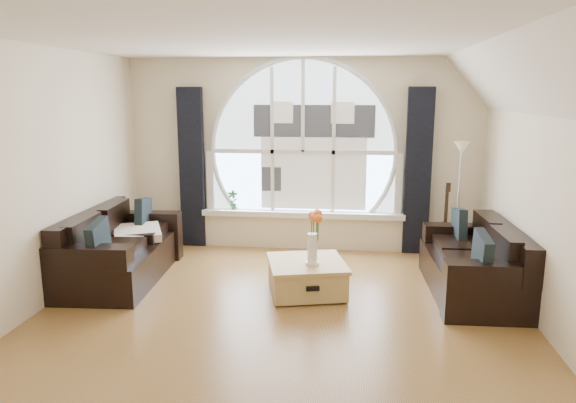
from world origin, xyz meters
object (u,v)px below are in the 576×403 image
Objects in this scene: vase_flowers at (313,230)px; guitar at (445,220)px; sofa_left at (121,247)px; sofa_right at (473,259)px; coffee_chest at (307,275)px; floor_lamp at (458,202)px; potted_plant at (233,200)px.

vase_flowers is 0.66× the size of guitar.
vase_flowers is at bearing -10.75° from sofa_left.
vase_flowers is (2.34, -0.31, 0.36)m from sofa_left.
sofa_right is 1.32m from guitar.
floor_lamp is (1.89, 1.40, 0.60)m from coffee_chest.
sofa_left is 4.34m from floor_lamp.
potted_plant reaches higher than sofa_left.
vase_flowers is at bearing -54.88° from potted_plant.
guitar reaches higher than sofa_right.
sofa_right reaches higher than coffee_chest.
sofa_left is at bearing 178.06° from sofa_right.
sofa_right is 1.27m from floor_lamp.
vase_flowers is at bearing -67.66° from coffee_chest.
floor_lamp reaches higher than potted_plant.
sofa_right is 1.86m from coffee_chest.
coffee_chest is 2.18m from potted_plant.
sofa_left is at bearing 172.50° from vase_flowers.
guitar is (-0.14, 0.10, -0.27)m from floor_lamp.
sofa_right is 2.51× the size of vase_flowers.
floor_lamp reaches higher than sofa_left.
coffee_chest is 1.19× the size of vase_flowers.
coffee_chest is 2.95× the size of potted_plant.
coffee_chest is at bearing -54.94° from potted_plant.
sofa_left is 1.88m from potted_plant.
vase_flowers is at bearing -125.99° from guitar.
floor_lamp reaches higher than sofa_right.
potted_plant is at bearing 125.12° from vase_flowers.
floor_lamp is (0.05, 1.20, 0.40)m from sofa_right.
potted_plant is (-3.06, 1.54, 0.29)m from sofa_right.
coffee_chest is 2.33m from guitar.
floor_lamp is at bearing 12.69° from sofa_left.
coffee_chest is (2.27, -0.21, -0.20)m from sofa_left.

